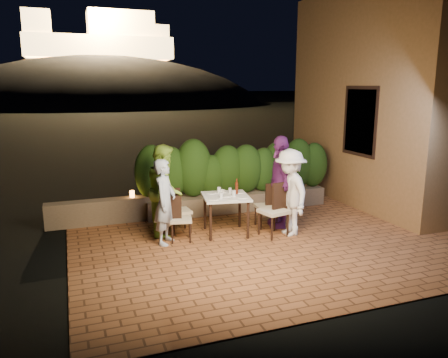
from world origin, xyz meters
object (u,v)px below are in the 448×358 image
chair_right_front (274,210)px  chair_left_front (181,218)px  bowl (221,191)px  diner_green (165,190)px  beer_bottle (237,186)px  chair_right_back (266,205)px  diner_white (290,192)px  chair_left_back (179,210)px  dining_table (226,215)px  diner_blue (165,202)px  diner_purple (280,182)px  parapet_lamp (132,194)px

chair_right_front → chair_left_front: bearing=-25.2°
bowl → diner_green: size_ratio=0.10×
beer_bottle → chair_right_back: (0.67, 0.08, -0.46)m
chair_right_back → diner_white: size_ratio=0.54×
chair_right_front → chair_left_back: bearing=-40.4°
dining_table → chair_right_back: (0.91, 0.12, 0.07)m
chair_left_front → beer_bottle: bearing=19.3°
chair_right_front → diner_white: (0.31, -0.03, 0.31)m
diner_blue → diner_green: 0.56m
dining_table → chair_left_front: bearing=-175.3°
dining_table → diner_blue: 1.26m
diner_purple → chair_left_back: bearing=-82.9°
beer_bottle → chair_left_back: beer_bottle is taller
bowl → parapet_lamp: bearing=143.0°
diner_white → parapet_lamp: 3.27m
bowl → diner_white: diner_white is taller
diner_blue → diner_purple: 2.37m
chair_right_back → diner_green: (-1.97, 0.30, 0.42)m
chair_left_front → chair_right_back: chair_right_back is taller
bowl → diner_purple: 1.19m
bowl → diner_white: bearing=-33.2°
chair_right_front → bowl: bearing=-55.2°
beer_bottle → chair_left_back: size_ratio=0.34×
diner_green → chair_left_back: bearing=-82.2°
chair_left_back → diner_green: size_ratio=0.51×
bowl → chair_left_front: chair_left_front is taller
diner_white → bowl: bearing=-122.3°
diner_blue → diner_purple: bearing=-54.5°
beer_bottle → parapet_lamp: size_ratio=2.14×
chair_right_back → diner_green: 2.04m
diner_green → chair_left_front: bearing=-146.6°
chair_right_front → diner_purple: size_ratio=0.55×
bowl → diner_purple: size_ratio=0.09×
beer_bottle → diner_green: size_ratio=0.17×
dining_table → diner_purple: (1.17, 0.07, 0.54)m
diner_green → chair_right_back: bearing=-84.2°
chair_left_back → parapet_lamp: (-0.74, 1.06, 0.13)m
chair_right_back → diner_white: (0.21, -0.56, 0.38)m
diner_white → diner_purple: bearing=174.3°
chair_left_front → diner_purple: (2.07, 0.14, 0.50)m
dining_table → diner_green: (-1.07, 0.42, 0.48)m
dining_table → diner_green: bearing=158.6°
dining_table → diner_blue: size_ratio=0.55×
diner_white → chair_right_front: bearing=-93.9°
bowl → parapet_lamp: bowl is taller
chair_left_front → diner_purple: 2.13m
bowl → diner_green: bearing=172.7°
diner_green → parapet_lamp: (-0.48, 1.03, -0.29)m
chair_right_back → diner_white: diner_white is taller
diner_blue → diner_white: size_ratio=0.93×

